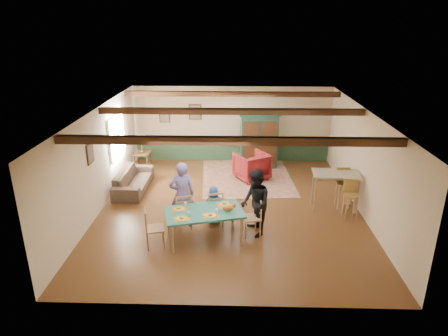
{
  "coord_description": "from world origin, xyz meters",
  "views": [
    {
      "loc": [
        0.13,
        -9.9,
        4.86
      ],
      "look_at": [
        -0.16,
        0.06,
        1.15
      ],
      "focal_mm": 32.0,
      "sensor_mm": 36.0,
      "label": 1
    }
  ],
  "objects_px": {
    "person_woman": "(255,203)",
    "table_lamp": "(141,144)",
    "person_child": "(214,205)",
    "bar_stool_right": "(351,200)",
    "dining_chair_far_right": "(214,207)",
    "sofa": "(133,180)",
    "end_table": "(143,162)",
    "dining_chair_end_left": "(155,228)",
    "bar_stool_left": "(343,188)",
    "cat": "(228,207)",
    "dining_chair_far_left": "(183,210)",
    "armchair": "(252,166)",
    "counter_table": "(334,191)",
    "dining_chair_end_right": "(251,217)",
    "person_man": "(182,195)",
    "armoire": "(259,140)",
    "dining_table": "(204,226)"
  },
  "relations": [
    {
      "from": "person_woman",
      "to": "table_lamp",
      "type": "relative_size",
      "value": 2.73
    },
    {
      "from": "person_child",
      "to": "bar_stool_right",
      "type": "relative_size",
      "value": 0.95
    },
    {
      "from": "table_lamp",
      "to": "bar_stool_right",
      "type": "distance_m",
      "value": 6.98
    },
    {
      "from": "person_woman",
      "to": "dining_chair_far_right",
      "type": "bearing_deg",
      "value": -130.27
    },
    {
      "from": "sofa",
      "to": "end_table",
      "type": "xyz_separation_m",
      "value": [
        -0.07,
        1.6,
        0.02
      ]
    },
    {
      "from": "dining_chair_far_right",
      "to": "end_table",
      "type": "xyz_separation_m",
      "value": [
        -2.64,
        3.73,
        -0.14
      ]
    },
    {
      "from": "dining_chair_end_left",
      "to": "bar_stool_left",
      "type": "relative_size",
      "value": 0.86
    },
    {
      "from": "sofa",
      "to": "cat",
      "type": "bearing_deg",
      "value": -133.87
    },
    {
      "from": "dining_chair_far_left",
      "to": "armchair",
      "type": "bearing_deg",
      "value": -133.63
    },
    {
      "from": "dining_chair_far_right",
      "to": "counter_table",
      "type": "distance_m",
      "value": 3.37
    },
    {
      "from": "dining_chair_end_right",
      "to": "armchair",
      "type": "bearing_deg",
      "value": 162.7
    },
    {
      "from": "person_man",
      "to": "counter_table",
      "type": "relative_size",
      "value": 1.38
    },
    {
      "from": "dining_chair_end_left",
      "to": "end_table",
      "type": "height_order",
      "value": "dining_chair_end_left"
    },
    {
      "from": "armoire",
      "to": "counter_table",
      "type": "height_order",
      "value": "armoire"
    },
    {
      "from": "dining_chair_end_right",
      "to": "bar_stool_left",
      "type": "relative_size",
      "value": 0.86
    },
    {
      "from": "person_man",
      "to": "counter_table",
      "type": "bearing_deg",
      "value": -178.99
    },
    {
      "from": "person_woman",
      "to": "person_child",
      "type": "bearing_deg",
      "value": -133.26
    },
    {
      "from": "end_table",
      "to": "bar_stool_left",
      "type": "xyz_separation_m",
      "value": [
        6.1,
        -2.62,
        0.22
      ]
    },
    {
      "from": "bar_stool_left",
      "to": "table_lamp",
      "type": "bearing_deg",
      "value": 156.33
    },
    {
      "from": "person_man",
      "to": "table_lamp",
      "type": "distance_m",
      "value": 4.28
    },
    {
      "from": "bar_stool_left",
      "to": "end_table",
      "type": "bearing_deg",
      "value": 156.33
    },
    {
      "from": "dining_chair_end_right",
      "to": "person_man",
      "type": "bearing_deg",
      "value": -117.3
    },
    {
      "from": "bar_stool_right",
      "to": "counter_table",
      "type": "bearing_deg",
      "value": 112.9
    },
    {
      "from": "person_child",
      "to": "bar_stool_right",
      "type": "distance_m",
      "value": 3.52
    },
    {
      "from": "dining_chair_far_left",
      "to": "dining_chair_end_right",
      "type": "xyz_separation_m",
      "value": [
        1.66,
        -0.29,
        0.0
      ]
    },
    {
      "from": "cat",
      "to": "bar_stool_right",
      "type": "height_order",
      "value": "bar_stool_right"
    },
    {
      "from": "dining_chair_end_left",
      "to": "table_lamp",
      "type": "height_order",
      "value": "table_lamp"
    },
    {
      "from": "dining_table",
      "to": "person_woman",
      "type": "relative_size",
      "value": 1.09
    },
    {
      "from": "bar_stool_right",
      "to": "dining_chair_end_left",
      "type": "bearing_deg",
      "value": -164.25
    },
    {
      "from": "end_table",
      "to": "bar_stool_right",
      "type": "bearing_deg",
      "value": -28.42
    },
    {
      "from": "dining_chair_end_left",
      "to": "cat",
      "type": "relative_size",
      "value": 2.64
    },
    {
      "from": "dining_chair_far_left",
      "to": "bar_stool_right",
      "type": "relative_size",
      "value": 0.89
    },
    {
      "from": "dining_chair_far_left",
      "to": "bar_stool_left",
      "type": "bearing_deg",
      "value": -177.81
    },
    {
      "from": "counter_table",
      "to": "dining_chair_end_right",
      "type": "bearing_deg",
      "value": -146.81
    },
    {
      "from": "dining_chair_end_right",
      "to": "bar_stool_left",
      "type": "distance_m",
      "value": 3.02
    },
    {
      "from": "dining_table",
      "to": "bar_stool_right",
      "type": "relative_size",
      "value": 1.7
    },
    {
      "from": "dining_chair_far_right",
      "to": "person_child",
      "type": "xyz_separation_m",
      "value": [
        -0.02,
        0.08,
        0.03
      ]
    },
    {
      "from": "dining_chair_far_left",
      "to": "cat",
      "type": "distance_m",
      "value": 1.29
    },
    {
      "from": "dining_chair_far_right",
      "to": "bar_stool_right",
      "type": "height_order",
      "value": "bar_stool_right"
    },
    {
      "from": "sofa",
      "to": "counter_table",
      "type": "relative_size",
      "value": 1.7
    },
    {
      "from": "armchair",
      "to": "bar_stool_left",
      "type": "relative_size",
      "value": 0.88
    },
    {
      "from": "dining_chair_end_left",
      "to": "dining_chair_end_right",
      "type": "relative_size",
      "value": 1.0
    },
    {
      "from": "table_lamp",
      "to": "bar_stool_left",
      "type": "height_order",
      "value": "table_lamp"
    },
    {
      "from": "sofa",
      "to": "counter_table",
      "type": "height_order",
      "value": "counter_table"
    },
    {
      "from": "person_child",
      "to": "bar_stool_right",
      "type": "bearing_deg",
      "value": 170.45
    },
    {
      "from": "dining_chair_far_left",
      "to": "person_man",
      "type": "bearing_deg",
      "value": -90.0
    },
    {
      "from": "person_woman",
      "to": "person_child",
      "type": "relative_size",
      "value": 1.64
    },
    {
      "from": "end_table",
      "to": "table_lamp",
      "type": "xyz_separation_m",
      "value": [
        0.0,
        0.0,
        0.62
      ]
    },
    {
      "from": "dining_chair_end_left",
      "to": "end_table",
      "type": "distance_m",
      "value": 4.99
    },
    {
      "from": "end_table",
      "to": "table_lamp",
      "type": "height_order",
      "value": "table_lamp"
    }
  ]
}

